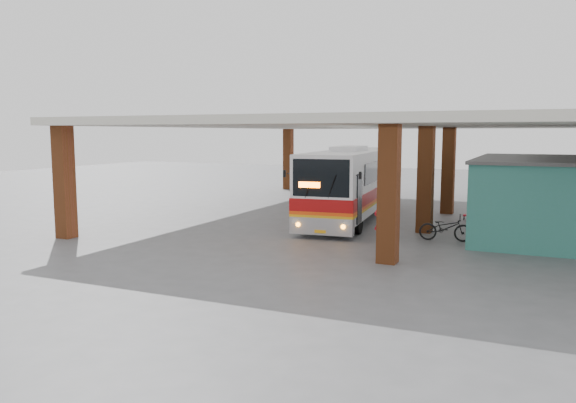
# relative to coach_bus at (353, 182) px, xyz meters

# --- Properties ---
(ground) EXTENTS (90.00, 90.00, 0.00)m
(ground) POSITION_rel_coach_bus_xyz_m (0.87, -5.44, -1.72)
(ground) COLOR #515154
(ground) RESTS_ON ground
(brick_columns) EXTENTS (20.10, 21.60, 4.35)m
(brick_columns) POSITION_rel_coach_bus_xyz_m (2.30, -0.44, 0.45)
(brick_columns) COLOR brown
(brick_columns) RESTS_ON ground
(canopy_roof) EXTENTS (21.00, 23.00, 0.30)m
(canopy_roof) POSITION_rel_coach_bus_xyz_m (1.37, 1.06, 2.78)
(canopy_roof) COLOR beige
(canopy_roof) RESTS_ON brick_columns
(shop_building) EXTENTS (5.20, 8.20, 3.11)m
(shop_building) POSITION_rel_coach_bus_xyz_m (8.36, -1.44, -0.16)
(shop_building) COLOR #317B6B
(shop_building) RESTS_ON ground
(coach_bus) EXTENTS (3.70, 12.10, 3.47)m
(coach_bus) POSITION_rel_coach_bus_xyz_m (0.00, 0.00, 0.00)
(coach_bus) COLOR silver
(coach_bus) RESTS_ON ground
(motorcycle) EXTENTS (2.02, 0.94, 1.02)m
(motorcycle) POSITION_rel_coach_bus_xyz_m (4.95, -3.99, -1.21)
(motorcycle) COLOR black
(motorcycle) RESTS_ON ground
(pedestrian) EXTENTS (0.72, 0.57, 1.72)m
(pedestrian) POSITION_rel_coach_bus_xyz_m (2.95, -5.64, -0.87)
(pedestrian) COLOR red
(pedestrian) RESTS_ON ground
(red_chair) EXTENTS (0.44, 0.44, 0.80)m
(red_chair) POSITION_rel_coach_bus_xyz_m (5.21, 1.71, -1.36)
(red_chair) COLOR red
(red_chair) RESTS_ON ground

